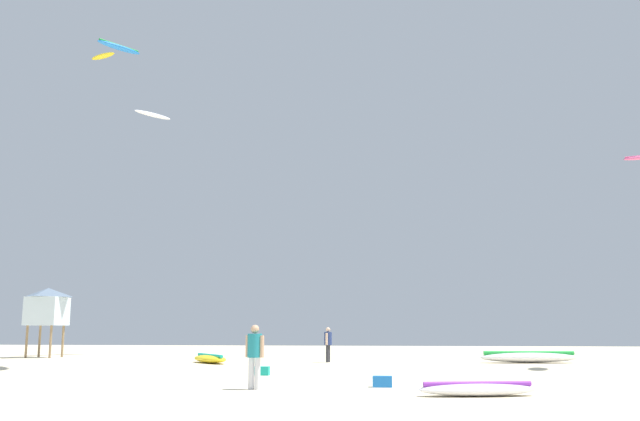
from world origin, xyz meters
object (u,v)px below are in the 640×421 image
(kite_aloft_0, at_px, (119,47))
(kite_grounded_near, at_px, (210,359))
(lifeguard_tower, at_px, (47,306))
(person_foreground, at_px, (255,352))
(kite_grounded_far, at_px, (529,357))
(kite_grounded_mid, at_px, (478,389))
(kite_aloft_6, at_px, (153,115))
(person_midground, at_px, (328,342))
(cooler_box, at_px, (262,371))
(gear_bag, at_px, (382,382))
(kite_aloft_2, at_px, (103,56))

(kite_aloft_0, bearing_deg, kite_grounded_near, -36.46)
(lifeguard_tower, bearing_deg, person_foreground, -50.22)
(person_foreground, bearing_deg, kite_grounded_near, 39.43)
(kite_grounded_near, relative_size, kite_grounded_far, 0.74)
(kite_grounded_mid, bearing_deg, kite_aloft_6, 126.07)
(person_midground, distance_m, kite_aloft_6, 20.82)
(person_foreground, relative_size, cooler_box, 3.19)
(kite_grounded_mid, bearing_deg, person_foreground, 168.42)
(cooler_box, xyz_separation_m, kite_aloft_0, (-12.79, 15.18, 19.47))
(kite_grounded_mid, bearing_deg, lifeguard_tower, 136.62)
(person_foreground, bearing_deg, gear_bag, -50.40)
(gear_bag, bearing_deg, kite_grounded_near, 123.19)
(person_foreground, relative_size, gear_bag, 3.19)
(person_midground, xyz_separation_m, kite_aloft_2, (-19.49, 13.86, 22.05))
(kite_grounded_mid, bearing_deg, cooler_box, 133.75)
(person_midground, distance_m, lifeguard_tower, 18.11)
(cooler_box, bearing_deg, lifeguard_tower, 137.96)
(person_midground, height_order, kite_aloft_0, kite_aloft_0)
(kite_grounded_far, height_order, kite_aloft_2, kite_aloft_2)
(cooler_box, bearing_deg, kite_aloft_6, 122.40)
(kite_grounded_near, xyz_separation_m, kite_aloft_2, (-13.71, 15.52, 22.86))
(lifeguard_tower, bearing_deg, cooler_box, -42.04)
(person_midground, distance_m, kite_aloft_0, 23.74)
(lifeguard_tower, bearing_deg, kite_grounded_near, -25.55)
(person_midground, relative_size, kite_aloft_6, 0.66)
(person_midground, relative_size, kite_grounded_mid, 0.56)
(lifeguard_tower, xyz_separation_m, kite_aloft_6, (4.90, 3.25, 12.86))
(kite_grounded_near, distance_m, kite_aloft_0, 21.98)
(kite_grounded_far, height_order, kite_aloft_0, kite_aloft_0)
(kite_grounded_mid, height_order, kite_aloft_2, kite_aloft_2)
(kite_grounded_near, relative_size, cooler_box, 6.62)
(person_foreground, relative_size, kite_aloft_0, 0.60)
(person_midground, relative_size, gear_bag, 3.16)
(kite_grounded_near, bearing_deg, person_foreground, -69.90)
(kite_grounded_mid, xyz_separation_m, kite_aloft_2, (-25.27, 31.93, 22.91))
(gear_bag, relative_size, kite_aloft_0, 0.19)
(kite_aloft_2, bearing_deg, gear_bag, -52.21)
(kite_grounded_near, distance_m, kite_grounded_mid, 20.08)
(kite_aloft_6, bearing_deg, lifeguard_tower, -146.44)
(person_foreground, xyz_separation_m, kite_aloft_0, (-13.84, 21.31, 18.59))
(person_foreground, height_order, lifeguard_tower, lifeguard_tower)
(kite_aloft_0, bearing_deg, kite_aloft_2, 120.04)
(kite_grounded_near, distance_m, gear_bag, 16.59)
(kite_grounded_near, height_order, kite_aloft_2, kite_aloft_2)
(person_foreground, relative_size, kite_grounded_near, 0.48)
(person_foreground, bearing_deg, kite_grounded_mid, -82.25)
(person_midground, distance_m, kite_aloft_2, 32.52)
(kite_grounded_near, xyz_separation_m, gear_bag, (9.08, -13.89, -0.06))
(person_foreground, relative_size, kite_grounded_mid, 0.57)
(person_midground, bearing_deg, gear_bag, -66.58)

